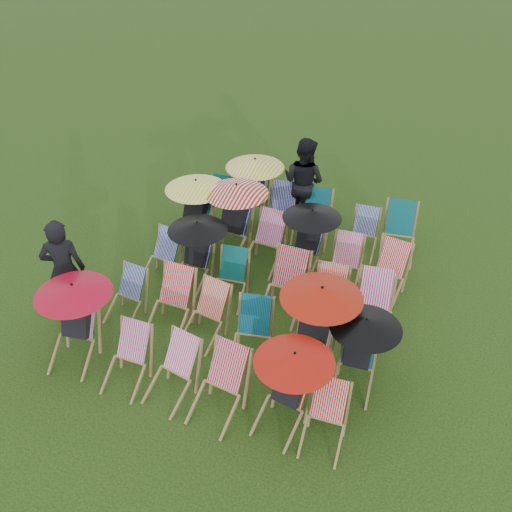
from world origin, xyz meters
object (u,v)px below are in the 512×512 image
at_px(deckchair_29, 399,233).
at_px(person_left, 64,270).
at_px(deckchair_0, 73,322).
at_px(person_rear, 304,182).
at_px(deckchair_5, 325,420).

bearing_deg(deckchair_29, person_left, -149.42).
distance_m(deckchair_0, deckchair_29, 6.13).
bearing_deg(person_rear, deckchair_5, 125.12).
xyz_separation_m(deckchair_0, deckchair_29, (4.03, 4.61, -0.22)).
relative_size(person_left, person_rear, 0.99).
xyz_separation_m(deckchair_0, person_left, (-0.71, 0.77, 0.22)).
xyz_separation_m(deckchair_5, person_left, (-4.69, 0.84, 0.52)).
bearing_deg(person_left, deckchair_5, 139.46).
height_order(deckchair_0, person_left, person_left).
bearing_deg(person_rear, deckchair_29, -178.80).
height_order(deckchair_0, deckchair_29, deckchair_0).
xyz_separation_m(deckchair_5, person_rear, (-2.05, 5.14, 0.53)).
height_order(deckchair_29, person_left, person_left).
xyz_separation_m(person_left, person_rear, (2.64, 4.30, 0.01)).
distance_m(deckchair_5, person_left, 4.79).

